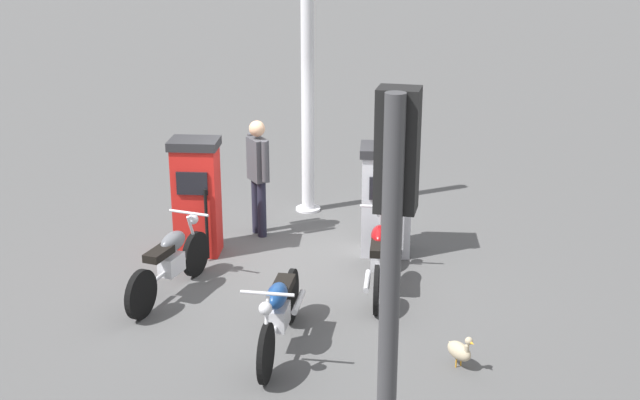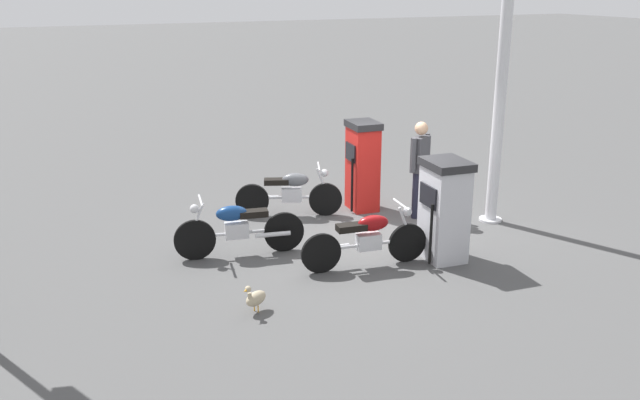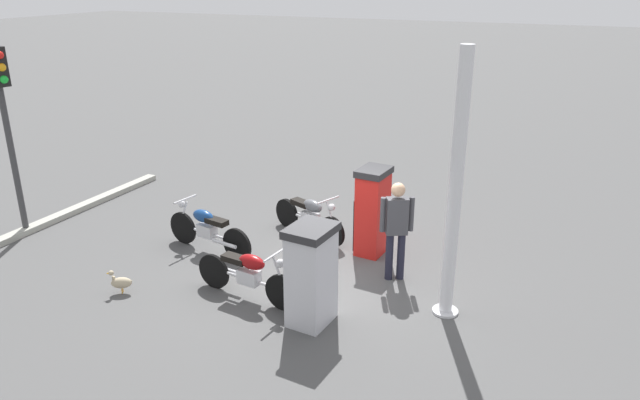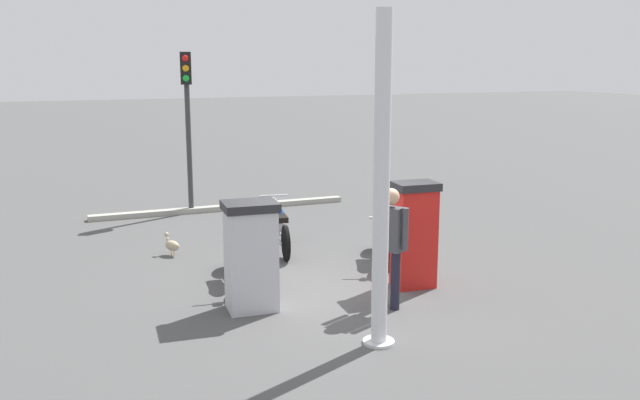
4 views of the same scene
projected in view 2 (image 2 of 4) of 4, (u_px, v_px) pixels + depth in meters
name	position (u px, v px, depth m)	size (l,w,h in m)	color
ground_plane	(373.00, 235.00, 11.56)	(120.00, 120.00, 0.00)	#4C4C4C
fuel_pump_near	(363.00, 165.00, 12.63)	(0.60, 0.71, 1.66)	red
fuel_pump_far	(444.00, 209.00, 10.36)	(0.69, 0.80, 1.56)	silver
motorcycle_near_pump	(290.00, 192.00, 12.37)	(1.83, 0.88, 0.94)	black
motorcycle_far_pump	(367.00, 237.00, 10.15)	(1.97, 0.59, 0.94)	black
motorcycle_extra	(238.00, 227.00, 10.56)	(2.01, 0.66, 0.96)	black
attendant_person	(420.00, 163.00, 12.16)	(0.54, 0.35, 1.75)	#1E1E2D
wandering_duck	(255.00, 298.00, 8.82)	(0.39, 0.31, 0.42)	tan
canopy_support_pole	(499.00, 112.00, 11.66)	(0.40, 0.40, 4.07)	silver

